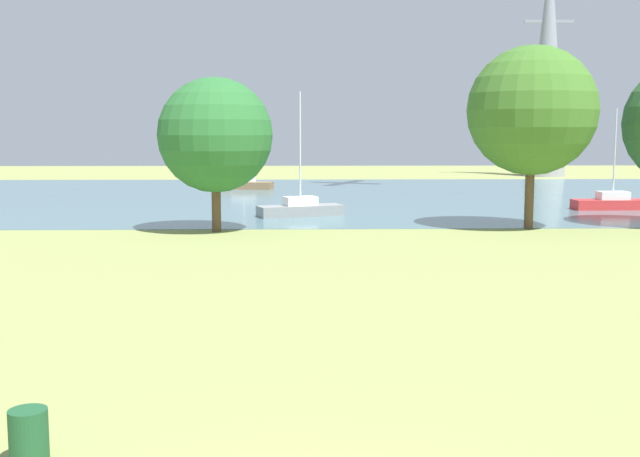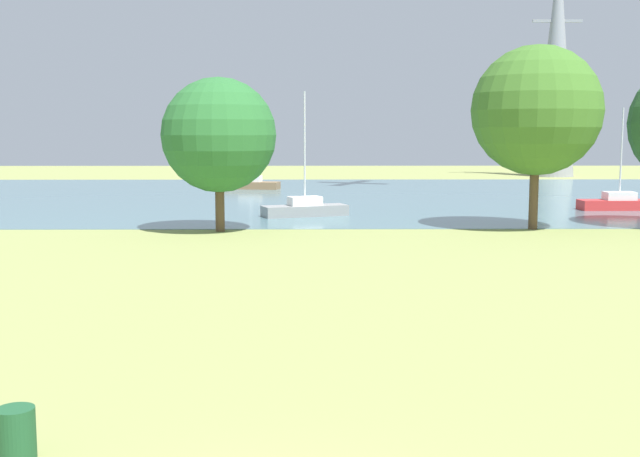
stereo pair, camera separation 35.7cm
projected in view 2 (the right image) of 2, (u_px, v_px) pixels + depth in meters
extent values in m
plane|color=#8C9351|center=(301.00, 255.00, 30.79)|extent=(160.00, 160.00, 0.00)
cylinder|color=#1E512D|center=(16.00, 435.00, 11.46)|extent=(0.56, 0.56, 0.80)
cube|color=slate|center=(306.00, 196.00, 58.58)|extent=(140.00, 40.00, 0.02)
cube|color=red|center=(619.00, 205.00, 48.21)|extent=(4.84, 1.63, 0.60)
cube|color=white|center=(619.00, 196.00, 48.14)|extent=(1.83, 1.15, 0.50)
cylinder|color=silver|center=(621.00, 154.00, 47.83)|extent=(0.10, 0.10, 5.57)
cube|color=gray|center=(305.00, 211.00, 44.67)|extent=(5.03, 3.02, 0.60)
cube|color=white|center=(305.00, 201.00, 44.60)|extent=(2.06, 1.64, 0.50)
cylinder|color=silver|center=(305.00, 149.00, 44.24)|extent=(0.10, 0.10, 6.35)
cube|color=brown|center=(250.00, 185.00, 65.61)|extent=(5.01, 2.48, 0.60)
cube|color=white|center=(250.00, 179.00, 65.55)|extent=(1.99, 1.46, 0.50)
cylinder|color=silver|center=(250.00, 152.00, 65.27)|extent=(0.10, 0.10, 4.97)
cylinder|color=brown|center=(220.00, 203.00, 37.76)|extent=(0.44, 0.44, 2.70)
sphere|color=#2B6A31|center=(219.00, 135.00, 37.36)|extent=(5.44, 5.44, 5.44)
cylinder|color=brown|center=(534.00, 193.00, 38.62)|extent=(0.44, 0.44, 3.58)
sphere|color=#3F7028|center=(537.00, 110.00, 38.14)|extent=(6.28, 6.28, 6.28)
cone|color=gray|center=(556.00, 62.00, 83.05)|extent=(4.40, 4.40, 24.03)
cube|color=gray|center=(558.00, 21.00, 82.53)|extent=(5.20, 0.30, 0.30)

